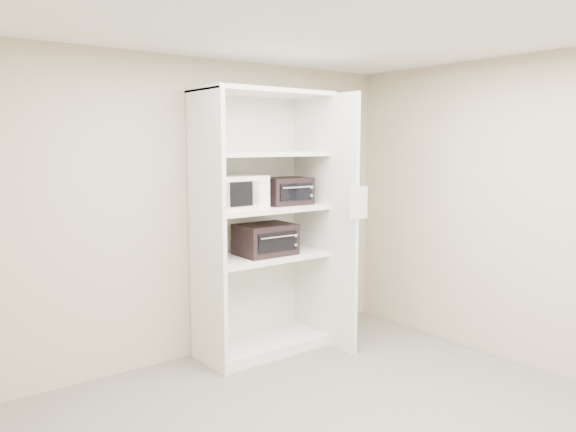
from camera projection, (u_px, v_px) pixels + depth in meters
ceiling at (341, 13)px, 3.26m from camera, size 4.50×4.00×0.01m
wall_back at (187, 210)px, 5.01m from camera, size 4.50×0.02×2.70m
wall_right at (533, 214)px, 4.79m from camera, size 0.02×4.00×2.70m
shelving_unit at (267, 232)px, 5.21m from camera, size 1.24×0.92×2.42m
microwave at (235, 192)px, 4.97m from camera, size 0.50×0.39×0.29m
toaster_oven_upper at (286, 191)px, 5.31m from camera, size 0.45×0.34×0.26m
toaster_oven_lower at (265, 239)px, 5.20m from camera, size 0.52×0.39×0.28m
paper_sign at (359, 203)px, 5.02m from camera, size 0.22×0.02×0.29m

